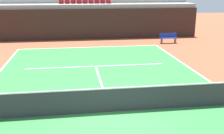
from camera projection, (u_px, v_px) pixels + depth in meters
name	position (u px, v px, depth m)	size (l,w,h in m)	color
ground_plane	(110.00, 112.00, 10.50)	(80.00, 80.00, 0.00)	brown
court_surface	(110.00, 112.00, 10.50)	(11.00, 24.00, 0.01)	#2D7238
baseline_far	(90.00, 47.00, 21.87)	(11.00, 0.10, 0.00)	white
service_line_far	(96.00, 66.00, 16.59)	(8.26, 0.10, 0.00)	white
centre_service_line	(101.00, 84.00, 13.54)	(0.10, 6.40, 0.00)	white
back_wall	(87.00, 24.00, 25.02)	(20.81, 0.30, 2.75)	black
stands_tier_lower	(86.00, 20.00, 26.26)	(20.81, 2.40, 3.10)	#9E9E99
stands_tier_upper	(84.00, 13.00, 28.41)	(20.81, 2.40, 4.05)	#9E9E99
seating_row_lower	(85.00, 2.00, 25.88)	(4.87, 0.44, 0.44)	maroon
tennis_net	(110.00, 100.00, 10.36)	(11.08, 0.08, 1.07)	black
player_bench	(168.00, 37.00, 23.44)	(1.50, 0.40, 0.85)	navy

